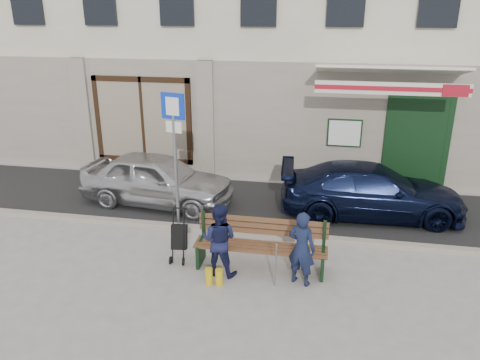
% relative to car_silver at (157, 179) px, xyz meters
% --- Properties ---
extents(ground, '(80.00, 80.00, 0.00)m').
position_rel_car_silver_xyz_m(ground, '(2.10, -2.81, -0.63)').
color(ground, '#9E9991').
rests_on(ground, ground).
extents(asphalt_lane, '(60.00, 3.20, 0.01)m').
position_rel_car_silver_xyz_m(asphalt_lane, '(2.10, 0.29, -0.62)').
color(asphalt_lane, '#282828').
rests_on(asphalt_lane, ground).
extents(curb, '(60.00, 0.18, 0.12)m').
position_rel_car_silver_xyz_m(curb, '(2.10, -1.31, -0.57)').
color(curb, '#9E9384').
rests_on(curb, ground).
extents(car_silver, '(3.83, 1.88, 1.26)m').
position_rel_car_silver_xyz_m(car_silver, '(0.00, 0.00, 0.00)').
color(car_silver, silver).
rests_on(car_silver, ground).
extents(car_navy, '(4.22, 1.95, 1.19)m').
position_rel_car_silver_xyz_m(car_navy, '(5.03, 0.23, -0.03)').
color(car_navy, black).
rests_on(car_navy, ground).
extents(parking_sign, '(0.53, 0.16, 2.91)m').
position_rel_car_silver_xyz_m(parking_sign, '(0.85, -1.06, 1.35)').
color(parking_sign, gray).
rests_on(parking_sign, ground).
extents(bench, '(2.40, 1.17, 0.98)m').
position_rel_car_silver_xyz_m(bench, '(2.84, -2.55, -0.17)').
color(bench, brown).
rests_on(bench, ground).
extents(man, '(0.57, 0.47, 1.34)m').
position_rel_car_silver_xyz_m(man, '(3.64, -2.90, 0.04)').
color(man, '#151C3A').
rests_on(man, ground).
extents(woman, '(0.71, 0.58, 1.35)m').
position_rel_car_silver_xyz_m(woman, '(2.19, -2.84, 0.05)').
color(woman, '#16193D').
rests_on(woman, ground).
extents(stroller, '(0.32, 0.44, 1.01)m').
position_rel_car_silver_xyz_m(stroller, '(1.34, -2.50, -0.18)').
color(stroller, black).
rests_on(stroller, ground).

